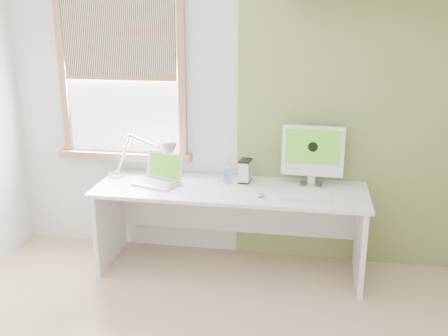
% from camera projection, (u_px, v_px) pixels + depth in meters
% --- Properties ---
extents(room, '(4.04, 3.54, 2.64)m').
position_uv_depth(room, '(191.00, 171.00, 2.80)').
color(room, tan).
rests_on(room, ground).
extents(accent_wall, '(2.00, 0.02, 2.60)m').
position_uv_depth(accent_wall, '(360.00, 114.00, 4.28)').
color(accent_wall, '#889748').
rests_on(accent_wall, room).
extents(window, '(1.20, 0.14, 1.42)m').
position_uv_depth(window, '(122.00, 79.00, 4.50)').
color(window, '#8B6145').
rests_on(window, room).
extents(desk, '(2.20, 0.70, 0.73)m').
position_uv_depth(desk, '(231.00, 208.00, 4.38)').
color(desk, white).
rests_on(desk, room).
extents(desk_lamp, '(0.68, 0.27, 0.38)m').
position_uv_depth(desk_lamp, '(158.00, 156.00, 4.46)').
color(desk_lamp, '#B4B6B9').
rests_on(desk_lamp, desk).
extents(laptop, '(0.42, 0.38, 0.24)m').
position_uv_depth(laptop, '(160.00, 176.00, 4.37)').
color(laptop, '#B4B6B9').
rests_on(laptop, desk).
extents(phone_dock, '(0.09, 0.09, 0.14)m').
position_uv_depth(phone_dock, '(227.00, 178.00, 4.38)').
color(phone_dock, '#B4B6B9').
rests_on(phone_dock, desk).
extents(external_drive, '(0.11, 0.16, 0.19)m').
position_uv_depth(external_drive, '(245.00, 171.00, 4.40)').
color(external_drive, '#B4B6B9').
rests_on(external_drive, desk).
extents(imac, '(0.50, 0.17, 0.49)m').
position_uv_depth(imac, '(313.00, 152.00, 4.28)').
color(imac, '#B4B6B9').
rests_on(imac, desk).
extents(keyboard, '(0.41, 0.13, 0.02)m').
position_uv_depth(keyboard, '(305.00, 198.00, 4.01)').
color(keyboard, white).
rests_on(keyboard, desk).
extents(mouse, '(0.08, 0.11, 0.03)m').
position_uv_depth(mouse, '(260.00, 194.00, 4.08)').
color(mouse, white).
rests_on(mouse, desk).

